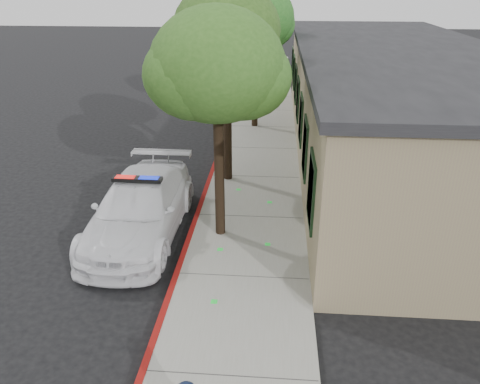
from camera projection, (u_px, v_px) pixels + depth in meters
name	position (u px, v px, depth m)	size (l,w,h in m)	color
ground	(175.00, 278.00, 11.04)	(120.00, 120.00, 0.00)	black
sidewalk	(249.00, 218.00, 13.61)	(3.20, 60.00, 0.15)	gray
red_curb	(197.00, 216.00, 13.71)	(0.14, 60.00, 0.16)	maroon
clapboard_building	(391.00, 103.00, 17.81)	(7.30, 20.89, 4.24)	#847056
police_car	(140.00, 208.00, 12.63)	(2.30, 5.52, 1.71)	white
street_tree_near	(217.00, 71.00, 10.86)	(3.49, 3.20, 5.86)	black
street_tree_mid	(227.00, 35.00, 14.18)	(3.30, 3.44, 6.31)	black
street_tree_far	(257.00, 21.00, 19.88)	(3.33, 3.37, 6.19)	black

